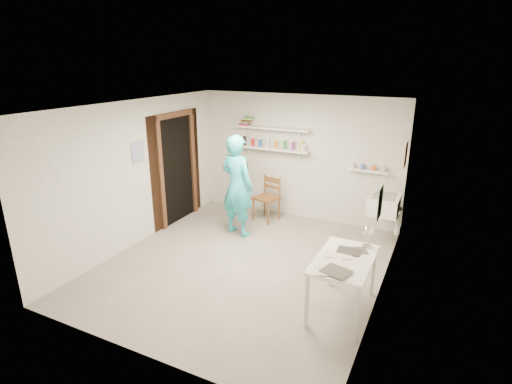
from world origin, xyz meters
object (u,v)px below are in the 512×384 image
at_px(belfast_sink, 384,204).
at_px(man, 237,186).
at_px(wall_clock, 240,166).
at_px(wooden_chair, 266,198).
at_px(work_table, 342,285).
at_px(desk_lamp, 368,231).

height_order(belfast_sink, man, man).
distance_m(wall_clock, wooden_chair, 0.98).
bearing_deg(belfast_sink, work_table, -92.83).
height_order(belfast_sink, wooden_chair, wooden_chair).
bearing_deg(wall_clock, work_table, -23.87).
bearing_deg(man, belfast_sink, -150.51).
distance_m(wooden_chair, work_table, 3.10).
relative_size(wall_clock, wooden_chair, 0.36).
xyz_separation_m(belfast_sink, wooden_chair, (-2.19, 0.07, -0.24)).
bearing_deg(belfast_sink, wooden_chair, 178.24).
xyz_separation_m(wall_clock, desk_lamp, (2.51, -1.27, -0.26)).
distance_m(man, wall_clock, 0.37).
relative_size(belfast_sink, desk_lamp, 4.41).
distance_m(belfast_sink, wooden_chair, 2.21).
relative_size(belfast_sink, work_table, 0.55).
bearing_deg(man, desk_lamp, 169.13).
bearing_deg(wall_clock, desk_lamp, -14.52).
relative_size(wooden_chair, desk_lamp, 6.72).
xyz_separation_m(belfast_sink, man, (-2.39, -0.74, 0.20)).
height_order(man, work_table, man).
height_order(man, wooden_chair, man).
distance_m(belfast_sink, wall_clock, 2.54).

